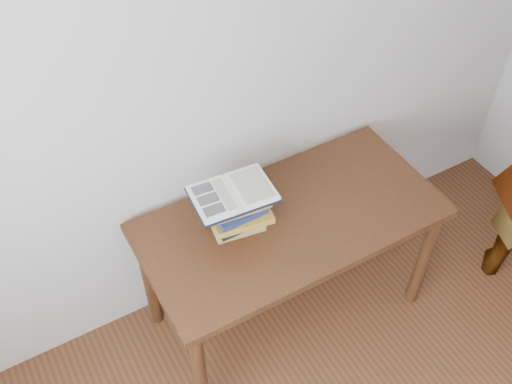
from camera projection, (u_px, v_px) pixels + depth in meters
desk at (291, 232)px, 2.67m from camera, size 1.33×0.66×0.71m
book_stack at (237, 212)px, 2.49m from camera, size 0.27×0.21×0.19m
open_book at (233, 194)px, 2.42m from camera, size 0.35×0.26×0.03m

